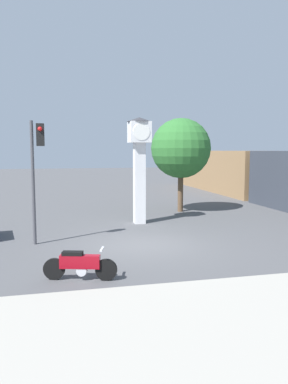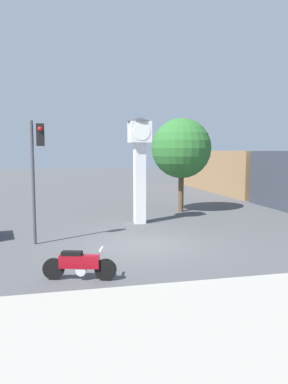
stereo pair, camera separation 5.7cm
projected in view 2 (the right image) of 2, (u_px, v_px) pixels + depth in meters
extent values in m
plane|color=#4C4C4F|center=(141.00, 245.00, 13.62)|extent=(120.00, 120.00, 0.00)
cube|color=#9E998E|center=(230.00, 343.00, 6.61)|extent=(36.00, 6.00, 0.10)
cylinder|color=black|center=(106.00, 270.00, 9.90)|extent=(0.59, 0.25, 0.58)
cylinder|color=black|center=(54.00, 269.00, 9.96)|extent=(0.59, 0.25, 0.58)
cube|color=maroon|center=(79.00, 261.00, 9.91)|extent=(1.08, 0.49, 0.35)
cube|color=black|center=(72.00, 253.00, 9.89)|extent=(0.58, 0.36, 0.10)
cylinder|color=silver|center=(81.00, 270.00, 9.93)|extent=(0.31, 0.26, 0.27)
cube|color=silver|center=(101.00, 249.00, 9.84)|extent=(0.17, 0.43, 0.04)
cube|color=white|center=(140.00, 183.00, 17.54)|extent=(0.51, 0.51, 3.79)
cube|color=white|center=(140.00, 132.00, 17.27)|extent=(0.96, 0.96, 0.96)
cylinder|color=white|center=(142.00, 132.00, 16.80)|extent=(0.77, 0.02, 0.77)
cone|color=#333338|center=(140.00, 119.00, 17.21)|extent=(1.15, 1.15, 0.20)
cube|color=olive|center=(224.00, 171.00, 31.61)|extent=(2.80, 12.65, 3.40)
cylinder|color=#47474C|center=(33.00, 183.00, 13.52)|extent=(0.12, 0.12, 4.49)
cube|color=black|center=(40.00, 135.00, 13.40)|extent=(0.28, 0.24, 0.80)
sphere|color=red|center=(40.00, 129.00, 13.23)|extent=(0.16, 0.16, 0.16)
cylinder|color=brown|center=(181.00, 192.00, 21.00)|extent=(0.30, 0.30, 2.22)
sphere|color=#2D6B2D|center=(181.00, 148.00, 20.73)|extent=(3.32, 3.32, 3.32)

